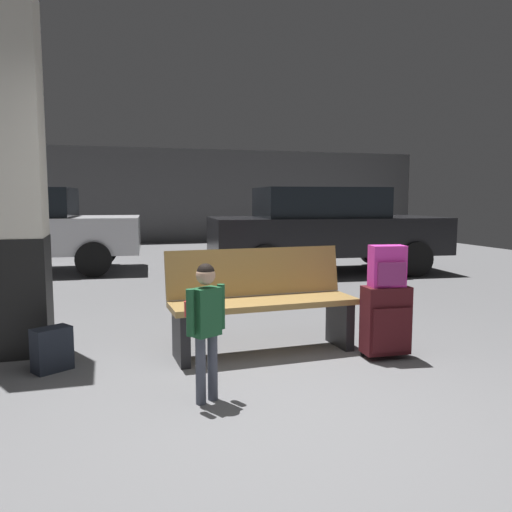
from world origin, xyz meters
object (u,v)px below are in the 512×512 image
object	(u,v)px
structural_pillar	(8,178)
parked_car_far	(19,228)
child	(206,318)
backpack_bright	(387,267)
parked_car_near	(324,227)
bench	(262,301)
backpack_dark_floor	(52,350)
suitcase	(386,320)

from	to	relation	value
structural_pillar	parked_car_far	xyz separation A→B (m)	(-0.71, 5.19, -0.69)
child	backpack_bright	bearing A→B (deg)	17.10
parked_car_near	structural_pillar	bearing A→B (deg)	-140.67
backpack_bright	child	bearing A→B (deg)	-162.90
bench	child	size ratio (longest dim) A/B	1.77
backpack_bright	backpack_dark_floor	world-z (taller)	backpack_bright
suitcase	backpack_dark_floor	world-z (taller)	suitcase
structural_pillar	parked_car_near	size ratio (longest dim) A/B	0.71
suitcase	child	size ratio (longest dim) A/B	0.66
backpack_dark_floor	parked_car_near	size ratio (longest dim) A/B	0.08
structural_pillar	parked_car_near	xyz separation A→B (m)	(4.52, 3.70, -0.69)
suitcase	backpack_dark_floor	bearing A→B (deg)	170.42
parked_car_near	backpack_dark_floor	bearing A→B (deg)	-134.08
suitcase	parked_car_near	bearing A→B (deg)	72.08
bench	suitcase	distance (m)	1.06
suitcase	parked_car_near	distance (m)	5.02
child	parked_car_far	world-z (taller)	parked_car_far
structural_pillar	parked_car_near	bearing A→B (deg)	39.33
child	backpack_dark_floor	size ratio (longest dim) A/B	2.69
structural_pillar	backpack_bright	world-z (taller)	structural_pillar
suitcase	structural_pillar	bearing A→B (deg)	160.48
structural_pillar	suitcase	distance (m)	3.37
backpack_bright	parked_car_far	world-z (taller)	parked_car_far
backpack_bright	parked_car_far	size ratio (longest dim) A/B	0.08
structural_pillar	child	size ratio (longest dim) A/B	3.30
structural_pillar	child	bearing A→B (deg)	-48.47
structural_pillar	bench	size ratio (longest dim) A/B	1.86
structural_pillar	suitcase	xyz separation A→B (m)	(2.98, -1.06, -1.18)
backpack_bright	bench	bearing A→B (deg)	152.58
backpack_dark_floor	suitcase	bearing A→B (deg)	-9.58
structural_pillar	child	xyz separation A→B (m)	(1.37, -1.55, -0.94)
suitcase	parked_car_far	xyz separation A→B (m)	(-3.69, 6.25, 0.48)
backpack_bright	backpack_dark_floor	bearing A→B (deg)	170.41
parked_car_near	parked_car_far	xyz separation A→B (m)	(-5.23, 1.49, 0.00)
suitcase	backpack_bright	xyz separation A→B (m)	(-0.00, -0.00, 0.45)
child	parked_car_near	xyz separation A→B (m)	(3.15, 5.25, 0.24)
structural_pillar	parked_car_far	size ratio (longest dim) A/B	0.72
structural_pillar	bench	world-z (taller)	structural_pillar
child	backpack_dark_floor	distance (m)	1.45
bench	backpack_bright	bearing A→B (deg)	-27.42
bench	suitcase	bearing A→B (deg)	-27.38
backpack_dark_floor	parked_car_far	bearing A→B (deg)	100.28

